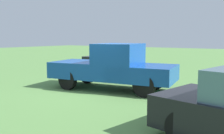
# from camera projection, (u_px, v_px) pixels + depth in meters

# --- Properties ---
(ground_plane) EXTENTS (80.00, 80.00, 0.00)m
(ground_plane) POSITION_uv_depth(u_px,v_px,m) (103.00, 91.00, 9.95)
(ground_plane) COLOR #5B8C47
(pickup_truck) EXTENTS (5.18, 2.67, 1.83)m
(pickup_truck) POSITION_uv_depth(u_px,v_px,m) (115.00, 66.00, 10.03)
(pickup_truck) COLOR black
(pickup_truck) RESTS_ON ground_plane
(sedan_far) EXTENTS (2.34, 4.35, 1.48)m
(sedan_far) POSITION_uv_depth(u_px,v_px,m) (114.00, 58.00, 17.10)
(sedan_far) COLOR black
(sedan_far) RESTS_ON ground_plane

